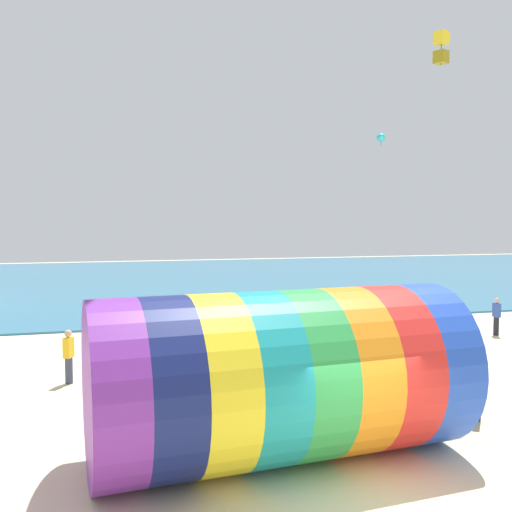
{
  "coord_description": "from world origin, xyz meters",
  "views": [
    {
      "loc": [
        -4.76,
        -9.29,
        5.32
      ],
      "look_at": [
        -1.28,
        4.36,
        4.33
      ],
      "focal_mm": 40.0,
      "sensor_mm": 36.0,
      "label": 1
    }
  ],
  "objects_px": {
    "bystander_near_water": "(69,356)",
    "bystander_mid_beach": "(496,316)",
    "kite_yellow_box": "(441,48)",
    "giant_inflatable_tube": "(280,376)",
    "kite_handler": "(477,386)",
    "kite_cyan_parafoil": "(381,138)"
  },
  "relations": [
    {
      "from": "kite_handler",
      "to": "kite_yellow_box",
      "type": "distance_m",
      "value": 13.33
    },
    {
      "from": "giant_inflatable_tube",
      "to": "kite_handler",
      "type": "relative_size",
      "value": 4.76
    },
    {
      "from": "bystander_near_water",
      "to": "bystander_mid_beach",
      "type": "height_order",
      "value": "bystander_near_water"
    },
    {
      "from": "kite_yellow_box",
      "to": "bystander_near_water",
      "type": "relative_size",
      "value": 0.74
    },
    {
      "from": "kite_handler",
      "to": "kite_yellow_box",
      "type": "bearing_deg",
      "value": 65.94
    },
    {
      "from": "kite_handler",
      "to": "kite_yellow_box",
      "type": "height_order",
      "value": "kite_yellow_box"
    },
    {
      "from": "bystander_near_water",
      "to": "giant_inflatable_tube",
      "type": "bearing_deg",
      "value": -55.43
    },
    {
      "from": "kite_handler",
      "to": "bystander_mid_beach",
      "type": "relative_size",
      "value": 1.04
    },
    {
      "from": "kite_handler",
      "to": "kite_cyan_parafoil",
      "type": "bearing_deg",
      "value": 75.53
    },
    {
      "from": "bystander_near_water",
      "to": "bystander_mid_beach",
      "type": "xyz_separation_m",
      "value": [
        18.0,
        3.0,
        -0.03
      ]
    },
    {
      "from": "giant_inflatable_tube",
      "to": "kite_cyan_parafoil",
      "type": "height_order",
      "value": "kite_cyan_parafoil"
    },
    {
      "from": "kite_handler",
      "to": "kite_cyan_parafoil",
      "type": "relative_size",
      "value": 1.42
    },
    {
      "from": "kite_cyan_parafoil",
      "to": "giant_inflatable_tube",
      "type": "bearing_deg",
      "value": -124.31
    },
    {
      "from": "kite_cyan_parafoil",
      "to": "bystander_near_water",
      "type": "xyz_separation_m",
      "value": [
        -13.55,
        -5.64,
        -8.06
      ]
    },
    {
      "from": "kite_yellow_box",
      "to": "bystander_near_water",
      "type": "bearing_deg",
      "value": -175.64
    },
    {
      "from": "giant_inflatable_tube",
      "to": "kite_handler",
      "type": "xyz_separation_m",
      "value": [
        5.66,
        1.01,
        -0.95
      ]
    },
    {
      "from": "giant_inflatable_tube",
      "to": "kite_yellow_box",
      "type": "height_order",
      "value": "kite_yellow_box"
    },
    {
      "from": "kite_cyan_parafoil",
      "to": "kite_yellow_box",
      "type": "xyz_separation_m",
      "value": [
        0.15,
        -4.6,
        2.79
      ]
    },
    {
      "from": "giant_inflatable_tube",
      "to": "bystander_near_water",
      "type": "distance_m",
      "value": 8.65
    },
    {
      "from": "kite_cyan_parafoil",
      "to": "bystander_mid_beach",
      "type": "bearing_deg",
      "value": -30.68
    },
    {
      "from": "kite_yellow_box",
      "to": "kite_handler",
      "type": "bearing_deg",
      "value": -114.06
    },
    {
      "from": "giant_inflatable_tube",
      "to": "bystander_near_water",
      "type": "height_order",
      "value": "giant_inflatable_tube"
    }
  ]
}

